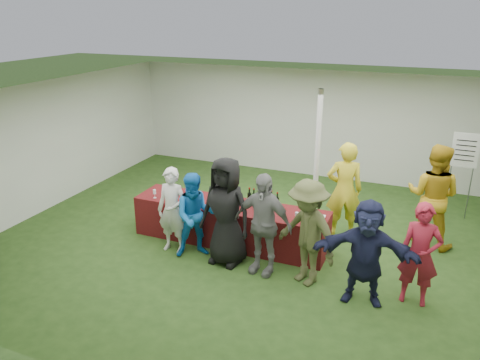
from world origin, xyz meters
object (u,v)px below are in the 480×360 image
at_px(customer_2, 226,212).
at_px(customer_0, 172,210).
at_px(dump_bucket, 313,219).
at_px(customer_4, 307,233).
at_px(wine_list_sign, 464,157).
at_px(staff_pourer, 344,190).
at_px(customer_5, 366,252).
at_px(staff_back, 433,196).
at_px(customer_1, 196,215).
at_px(serving_table, 230,223).
at_px(customer_6, 420,255).
at_px(customer_3, 263,224).

bearing_deg(customer_2, customer_0, -173.59).
xyz_separation_m(dump_bucket, customer_2, (-1.36, -0.46, 0.09)).
distance_m(customer_0, customer_4, 2.44).
height_order(wine_list_sign, customer_2, customer_2).
height_order(staff_pourer, customer_2, customer_2).
bearing_deg(customer_5, staff_back, 64.07).
height_order(staff_pourer, customer_0, staff_pourer).
bearing_deg(wine_list_sign, customer_1, -140.85).
bearing_deg(staff_back, wine_list_sign, -95.55).
relative_size(serving_table, staff_pourer, 1.95).
distance_m(serving_table, customer_0, 1.12).
distance_m(staff_pourer, customer_1, 2.81).
bearing_deg(customer_2, wine_list_sign, 50.25).
xyz_separation_m(staff_back, customer_6, (-0.11, -2.01, -0.17)).
bearing_deg(wine_list_sign, dump_bucket, -127.41).
bearing_deg(customer_6, wine_list_sign, 80.21).
xyz_separation_m(dump_bucket, staff_back, (1.78, 1.53, 0.11)).
xyz_separation_m(serving_table, wine_list_sign, (3.88, 2.77, 0.94)).
bearing_deg(customer_6, staff_pourer, 129.01).
relative_size(customer_0, customer_6, 0.99).
height_order(wine_list_sign, customer_6, wine_list_sign).
height_order(staff_pourer, staff_back, staff_back).
relative_size(staff_pourer, customer_3, 1.08).
relative_size(serving_table, wine_list_sign, 2.00).
relative_size(serving_table, customer_6, 2.30).
relative_size(customer_3, customer_6, 1.10).
distance_m(serving_table, customer_2, 0.91).
relative_size(wine_list_sign, customer_2, 0.97).
distance_m(wine_list_sign, customer_5, 4.00).
height_order(wine_list_sign, customer_5, wine_list_sign).
distance_m(wine_list_sign, customer_1, 5.48).
bearing_deg(customer_2, customer_6, 6.57).
height_order(customer_0, customer_3, customer_3).
xyz_separation_m(staff_back, customer_1, (-3.72, -1.98, -0.20)).
bearing_deg(customer_6, customer_3, -178.54).
bearing_deg(customer_5, customer_0, 169.15).
height_order(customer_2, customer_3, customer_2).
xyz_separation_m(customer_1, customer_6, (3.62, -0.03, 0.03)).
bearing_deg(customer_6, customer_1, 179.77).
relative_size(customer_3, customer_4, 1.00).
distance_m(customer_0, customer_2, 1.04).
bearing_deg(serving_table, customer_2, -71.28).
xyz_separation_m(staff_pourer, customer_6, (1.42, -1.76, -0.14)).
bearing_deg(serving_table, staff_back, 21.16).
relative_size(customer_4, customer_6, 1.10).
bearing_deg(customer_2, serving_table, 115.57).
bearing_deg(serving_table, customer_6, -12.04).
height_order(staff_back, customer_2, staff_back).
bearing_deg(staff_back, customer_6, 100.38).
bearing_deg(customer_6, customer_5, -159.54).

